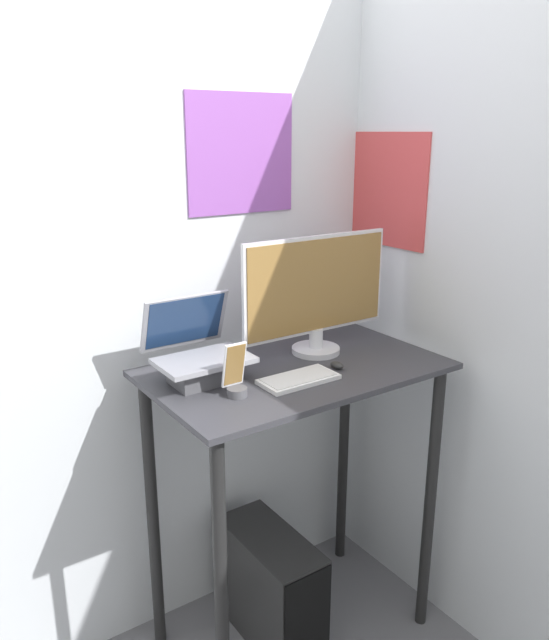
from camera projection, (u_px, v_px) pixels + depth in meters
name	position (u px, v px, depth m)	size (l,w,h in m)	color
wall_back	(236.00, 285.00, 2.35)	(6.00, 0.06, 2.60)	silver
wall_side_right	(485.00, 301.00, 2.12)	(0.06, 6.00, 2.60)	silver
desk	(295.00, 427.00, 2.17)	(0.99, 0.60, 1.09)	#333338
laptop	(200.00, 358.00, 1.98)	(0.29, 0.26, 0.26)	#4C4C51
monitor	(317.00, 294.00, 2.18)	(0.60, 0.17, 0.42)	silver
keyboard	(299.00, 379.00, 1.98)	(0.25, 0.12, 0.02)	white
mouse	(337.00, 365.00, 2.09)	(0.03, 0.06, 0.02)	#262626
cell_phone	(236.00, 379.00, 1.86)	(0.07, 0.06, 0.17)	#4C4C51
computer_tower	(271.00, 586.00, 2.35)	(0.21, 0.47, 0.43)	black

